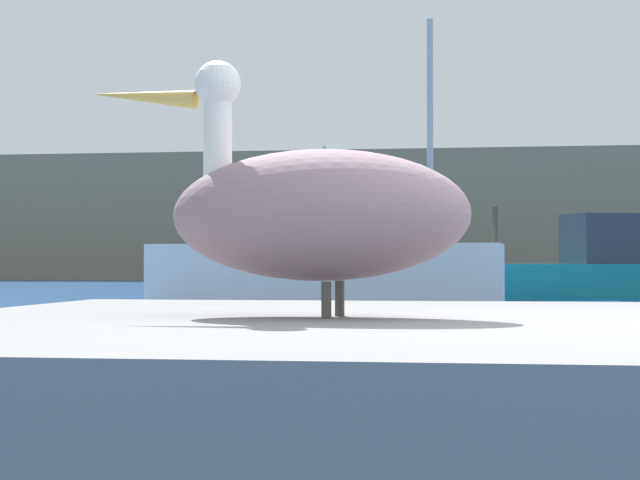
{
  "coord_description": "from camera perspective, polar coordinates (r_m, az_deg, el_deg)",
  "views": [
    {
      "loc": [
        -0.88,
        -3.07,
        0.98
      ],
      "look_at": [
        -3.77,
        16.49,
        1.39
      ],
      "focal_mm": 61.73,
      "sensor_mm": 36.0,
      "label": 1
    }
  ],
  "objects": [
    {
      "name": "fishing_boat_teal",
      "position": [
        31.55,
        14.33,
        -1.46
      ],
      "size": [
        7.92,
        5.01,
        4.34
      ],
      "rotation": [
        0.0,
        0.0,
        0.39
      ],
      "color": "teal",
      "rests_on": "ground"
    },
    {
      "name": "pelican",
      "position": [
        3.36,
        -0.33,
        1.51
      ],
      "size": [
        1.26,
        0.57,
        0.8
      ],
      "rotation": [
        0.0,
        0.0,
        3.03
      ],
      "color": "gray",
      "rests_on": "pier_dock"
    },
    {
      "name": "fishing_boat_white",
      "position": [
        21.49,
        0.74,
        -1.06
      ],
      "size": [
        6.95,
        2.23,
        5.68
      ],
      "rotation": [
        0.0,
        0.0,
        -0.06
      ],
      "color": "white",
      "rests_on": "ground"
    },
    {
      "name": "fishing_boat_red",
      "position": [
        40.09,
        -2.36,
        -1.23
      ],
      "size": [
        5.7,
        2.16,
        5.22
      ],
      "rotation": [
        0.0,
        0.0,
        0.1
      ],
      "color": "red",
      "rests_on": "ground"
    },
    {
      "name": "hillside_backdrop",
      "position": [
        66.72,
        9.15,
        1.08
      ],
      "size": [
        140.0,
        14.0,
        7.19
      ],
      "primitive_type": "cube",
      "color": "#7F755B",
      "rests_on": "ground"
    },
    {
      "name": "pier_dock",
      "position": [
        3.4,
        -0.09,
        -10.87
      ],
      "size": [
        2.52,
        2.96,
        0.81
      ],
      "primitive_type": "cube",
      "color": "slate",
      "rests_on": "ground"
    }
  ]
}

